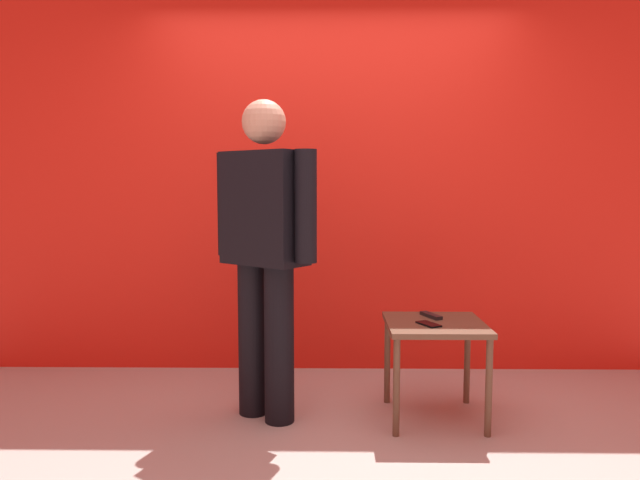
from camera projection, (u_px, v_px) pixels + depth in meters
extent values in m
plane|color=#B7B2A8|center=(334.00, 456.00, 2.84)|extent=(12.00, 12.00, 0.00)
cube|color=red|center=(333.00, 180.00, 4.14)|extent=(5.02, 0.12, 2.68)
cylinder|color=black|center=(253.00, 339.00, 3.35)|extent=(0.23, 0.23, 0.87)
cylinder|color=black|center=(279.00, 344.00, 3.23)|extent=(0.23, 0.23, 0.87)
cube|color=black|center=(265.00, 208.00, 3.22)|extent=(0.52, 0.47, 0.62)
cube|color=red|center=(279.00, 202.00, 3.31)|extent=(0.11, 0.09, 0.52)
cube|color=#384C99|center=(280.00, 205.00, 3.32)|extent=(0.04, 0.03, 0.47)
cylinder|color=black|center=(228.00, 204.00, 3.39)|extent=(0.16, 0.16, 0.58)
cylinder|color=black|center=(306.00, 206.00, 3.04)|extent=(0.16, 0.16, 0.58)
sphere|color=tan|center=(264.00, 122.00, 3.18)|extent=(0.24, 0.24, 0.24)
cube|color=brown|center=(435.00, 325.00, 3.26)|extent=(0.54, 0.54, 0.03)
cylinder|color=brown|center=(396.00, 387.00, 3.05)|extent=(0.04, 0.04, 0.52)
cylinder|color=brown|center=(489.00, 388.00, 3.05)|extent=(0.04, 0.04, 0.52)
cylinder|color=brown|center=(387.00, 360.00, 3.53)|extent=(0.04, 0.04, 0.52)
cylinder|color=brown|center=(467.00, 360.00, 3.52)|extent=(0.04, 0.04, 0.52)
cube|color=black|center=(429.00, 324.00, 3.19)|extent=(0.13, 0.16, 0.01)
cube|color=black|center=(431.00, 315.00, 3.38)|extent=(0.11, 0.17, 0.02)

